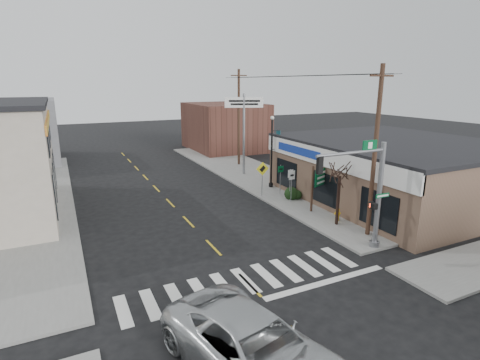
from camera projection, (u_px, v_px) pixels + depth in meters
name	position (u px, v px, depth m)	size (l,w,h in m)	color
ground	(250.00, 285.00, 15.40)	(140.00, 140.00, 0.00)	black
sidewalk_right	(275.00, 184.00, 30.50)	(6.00, 38.00, 0.13)	slate
sidewalk_left	(22.00, 217.00, 22.91)	(6.00, 38.00, 0.13)	slate
center_line	(188.00, 222.00, 22.37)	(0.12, 56.00, 0.01)	gold
crosswalk	(245.00, 280.00, 15.75)	(11.00, 2.20, 0.01)	silver
thrift_store	(394.00, 172.00, 26.23)	(12.00, 14.00, 4.00)	brown
bldg_distant_right	(225.00, 127.00, 45.87)	(8.00, 10.00, 5.60)	#512E25
bldg_distant_left	(8.00, 132.00, 37.82)	(9.00, 10.00, 6.40)	slate
suv	(254.00, 348.00, 10.46)	(2.89, 6.27, 1.74)	#B8BCBD
traffic_signal_pole	(370.00, 186.00, 17.63)	(4.27, 0.36, 5.41)	gray
guide_sign	(322.00, 181.00, 23.58)	(1.68, 0.14, 2.95)	#412B1E
fire_hydrant	(337.00, 214.00, 22.11)	(0.25, 0.25, 0.78)	#E0A60A
ped_crossing_sign	(262.00, 173.00, 26.53)	(0.98, 0.07, 2.51)	gray
lamp_post	(272.00, 146.00, 28.59)	(0.72, 0.56, 5.51)	black
dance_center_sign	(244.00, 114.00, 32.25)	(3.31, 0.21, 7.03)	gray
bare_tree	(340.00, 167.00, 20.79)	(2.16, 2.16, 4.31)	black
shrub_front	(369.00, 216.00, 21.59)	(1.33, 1.33, 0.99)	#223619
shrub_back	(291.00, 194.00, 26.26)	(0.98, 0.98, 0.73)	black
utility_pole_near	(375.00, 151.00, 19.07)	(1.54, 0.23, 8.84)	#3F2821
utility_pole_far	(239.00, 117.00, 36.29)	(1.59, 0.24, 9.17)	#3D2D1E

